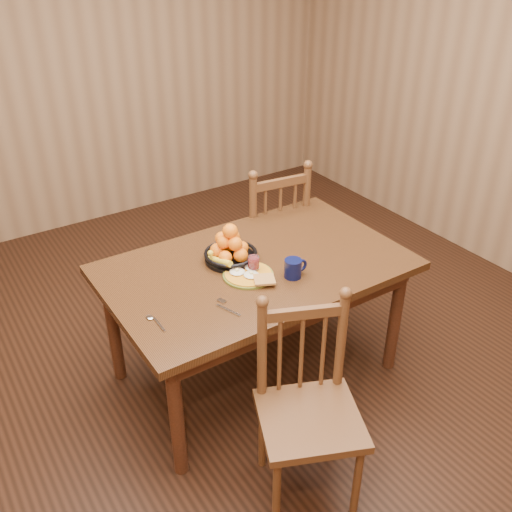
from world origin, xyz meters
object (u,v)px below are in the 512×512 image
coffee_mug (294,268)px  fruit_bowl (230,250)px  dining_table (256,277)px  breakfast_plate (249,274)px  chair_far (268,235)px  chair_near (308,409)px

coffee_mug → fruit_bowl: 0.37m
dining_table → breakfast_plate: (-0.10, -0.08, 0.10)m
chair_far → fruit_bowl: (-0.60, -0.51, 0.32)m
chair_far → fruit_bowl: 0.85m
chair_far → breakfast_plate: (-0.60, -0.70, 0.26)m
coffee_mug → dining_table: bearing=114.5°
chair_near → breakfast_plate: bearing=102.0°
chair_far → chair_near: 1.58m
dining_table → fruit_bowl: fruit_bowl is taller
dining_table → chair_far: size_ratio=1.56×
dining_table → breakfast_plate: breakfast_plate is taller
chair_near → fruit_bowl: chair_near is taller
breakfast_plate → fruit_bowl: 0.20m
breakfast_plate → coffee_mug: 0.23m
fruit_bowl → breakfast_plate: bearing=-90.2°
dining_table → coffee_mug: (0.09, -0.21, 0.14)m
breakfast_plate → dining_table: bearing=40.5°
chair_far → coffee_mug: 0.97m
chair_near → breakfast_plate: size_ratio=3.19×
dining_table → coffee_mug: size_ratio=12.01×
fruit_bowl → coffee_mug: bearing=-58.9°
chair_near → dining_table: bearing=96.4°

